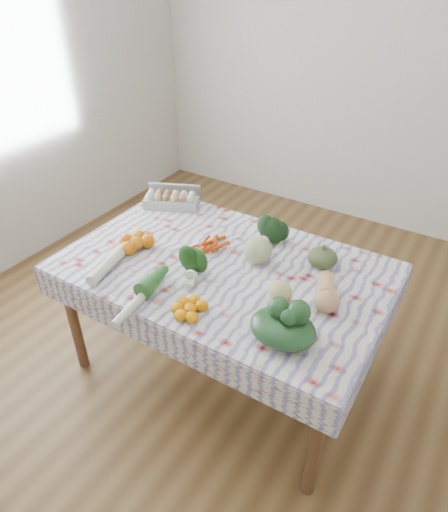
{
  "coord_description": "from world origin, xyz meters",
  "views": [
    {
      "loc": [
        1.02,
        -1.64,
        2.14
      ],
      "look_at": [
        0.0,
        0.0,
        0.82
      ],
      "focal_mm": 32.0,
      "sensor_mm": 36.0,
      "label": 1
    }
  ],
  "objects_px": {
    "grapefruit": "(280,291)",
    "cabbage": "(258,250)",
    "egg_carton": "(171,201)",
    "dining_table": "(224,278)",
    "butternut_squash": "(327,291)",
    "kabocha_squash": "(323,257)"
  },
  "relations": [
    {
      "from": "egg_carton",
      "to": "kabocha_squash",
      "type": "bearing_deg",
      "value": -29.41
    },
    {
      "from": "dining_table",
      "to": "grapefruit",
      "type": "distance_m",
      "value": 0.41
    },
    {
      "from": "grapefruit",
      "to": "dining_table",
      "type": "bearing_deg",
      "value": 164.16
    },
    {
      "from": "cabbage",
      "to": "egg_carton",
      "type": "bearing_deg",
      "value": 161.9
    },
    {
      "from": "dining_table",
      "to": "cabbage",
      "type": "xyz_separation_m",
      "value": [
        0.13,
        0.12,
        0.16
      ]
    },
    {
      "from": "cabbage",
      "to": "grapefruit",
      "type": "xyz_separation_m",
      "value": [
        0.24,
        -0.22,
        -0.02
      ]
    },
    {
      "from": "butternut_squash",
      "to": "egg_carton",
      "type": "bearing_deg",
      "value": 140.92
    },
    {
      "from": "dining_table",
      "to": "grapefruit",
      "type": "relative_size",
      "value": 14.53
    },
    {
      "from": "egg_carton",
      "to": "grapefruit",
      "type": "distance_m",
      "value": 1.09
    },
    {
      "from": "dining_table",
      "to": "cabbage",
      "type": "bearing_deg",
      "value": 41.58
    },
    {
      "from": "egg_carton",
      "to": "cabbage",
      "type": "height_order",
      "value": "cabbage"
    },
    {
      "from": "egg_carton",
      "to": "cabbage",
      "type": "bearing_deg",
      "value": -42.22
    },
    {
      "from": "egg_carton",
      "to": "grapefruit",
      "type": "xyz_separation_m",
      "value": [
        0.99,
        -0.47,
        0.01
      ]
    },
    {
      "from": "kabocha_squash",
      "to": "butternut_squash",
      "type": "relative_size",
      "value": 0.64
    },
    {
      "from": "egg_carton",
      "to": "cabbage",
      "type": "xyz_separation_m",
      "value": [
        0.75,
        -0.25,
        0.03
      ]
    },
    {
      "from": "dining_table",
      "to": "kabocha_squash",
      "type": "bearing_deg",
      "value": 31.68
    },
    {
      "from": "dining_table",
      "to": "kabocha_squash",
      "type": "distance_m",
      "value": 0.52
    },
    {
      "from": "dining_table",
      "to": "egg_carton",
      "type": "relative_size",
      "value": 4.71
    },
    {
      "from": "dining_table",
      "to": "egg_carton",
      "type": "xyz_separation_m",
      "value": [
        -0.62,
        0.36,
        0.13
      ]
    },
    {
      "from": "grapefruit",
      "to": "cabbage",
      "type": "bearing_deg",
      "value": 136.88
    },
    {
      "from": "kabocha_squash",
      "to": "grapefruit",
      "type": "xyz_separation_m",
      "value": [
        -0.06,
        -0.37,
        0.0
      ]
    },
    {
      "from": "kabocha_squash",
      "to": "cabbage",
      "type": "xyz_separation_m",
      "value": [
        -0.3,
        -0.15,
        0.02
      ]
    }
  ]
}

